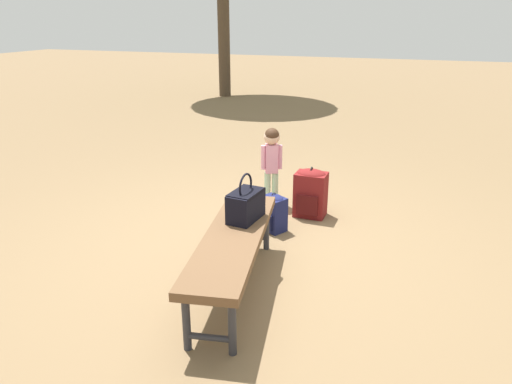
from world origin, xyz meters
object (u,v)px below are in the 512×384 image
Objects in this scene: child_standing at (272,154)px; park_bench at (233,242)px; backpack_large at (311,192)px; backpack_small at (273,212)px; handbag at (246,204)px.

park_bench is at bearing -170.98° from child_standing.
park_bench is 1.79m from child_standing.
backpack_large is 0.53m from backpack_small.
handbag is 0.45× the size of child_standing.
child_standing is at bearing 67.80° from backpack_large.
handbag is (0.29, 0.01, 0.18)m from park_bench.
child_standing is at bearing 9.02° from park_bench.
child_standing reaches higher than backpack_small.
child_standing is 2.18× the size of backpack_small.
handbag reaches higher than backpack_small.
park_bench is at bearing -177.59° from handbag.
park_bench is 4.47× the size of handbag.
child_standing reaches higher than handbag.
child_standing is (1.47, 0.27, -0.03)m from handbag.
backpack_large reaches higher than backpack_small.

